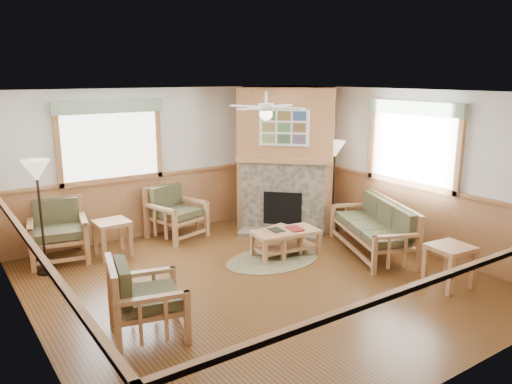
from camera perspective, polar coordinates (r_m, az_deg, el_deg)
floor at (r=7.35m, az=0.51°, el=-10.26°), size 6.00×6.00×0.01m
ceiling at (r=6.74m, az=0.56°, el=11.32°), size 6.00×6.00×0.01m
wall_back at (r=9.49m, az=-9.90°, el=3.51°), size 6.00×0.02×2.70m
wall_front at (r=4.87m, az=21.29°, el=-6.62°), size 6.00×0.02×2.70m
wall_left at (r=5.81m, az=-24.58°, el=-3.76°), size 0.02×6.00×2.70m
wall_right at (r=8.95m, az=16.52°, el=2.56°), size 0.02×6.00×2.70m
wainscot at (r=7.15m, az=0.52°, el=-6.18°), size 6.00×6.00×1.10m
fireplace at (r=9.73m, az=3.54°, el=3.92°), size 3.11×3.11×2.70m
window_back at (r=8.93m, az=-16.62°, el=10.18°), size 1.90×0.16×1.50m
window_right at (r=8.66m, az=17.91°, el=10.01°), size 0.16×1.90×1.50m
ceiling_fan at (r=7.16m, az=1.17°, el=11.11°), size 1.59×1.59×0.36m
sofa at (r=8.57m, az=13.15°, el=-3.97°), size 2.07×1.49×0.88m
armchair_back_left at (r=8.60m, az=-21.69°, el=-4.20°), size 1.01×1.01×0.97m
armchair_back_right at (r=9.24m, az=-9.09°, el=-2.30°), size 1.05×1.05×0.95m
armchair_left at (r=5.93m, az=-12.31°, el=-11.72°), size 0.98×0.98×0.91m
coffee_table at (r=8.30m, az=3.40°, el=-5.83°), size 1.14×0.68×0.43m
end_table_chairs at (r=8.59m, az=-16.08°, el=-5.10°), size 0.54×0.52×0.60m
end_table_sofa at (r=7.58m, az=21.18°, el=-7.91°), size 0.59×0.57×0.61m
footstool at (r=8.33m, az=3.00°, el=-5.71°), size 0.60×0.60×0.44m
braided_rug at (r=8.17m, az=1.95°, el=-7.71°), size 1.86×1.86×0.01m
floor_lamp_left at (r=8.03m, az=-23.36°, el=-2.70°), size 0.52×0.52×1.74m
floor_lamp_right at (r=9.54m, az=8.86°, el=0.67°), size 0.51×0.51×1.74m
book_red at (r=8.28m, az=4.46°, el=-4.11°), size 0.27×0.33×0.03m
book_dark at (r=8.19m, az=2.29°, el=-4.30°), size 0.22×0.28×0.03m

